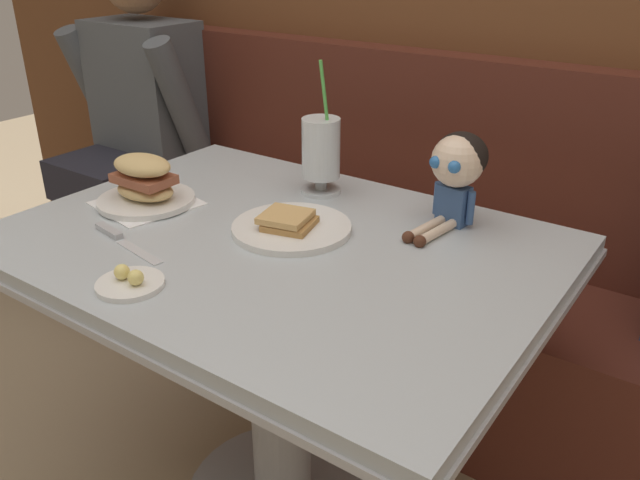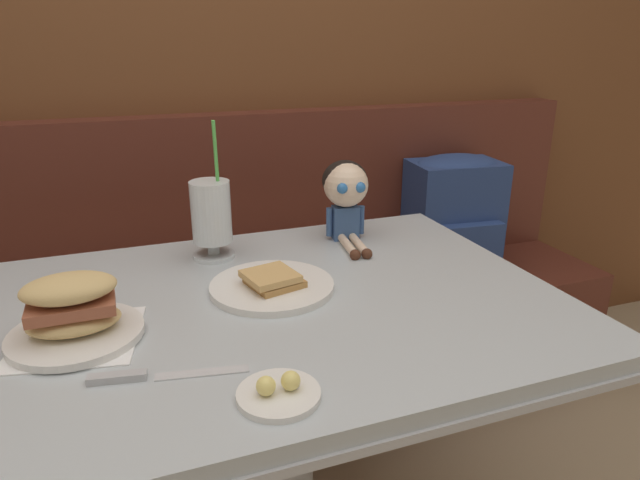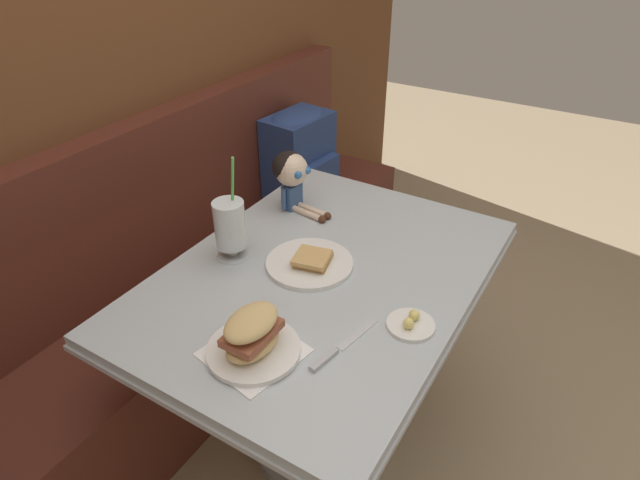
{
  "view_description": "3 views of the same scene",
  "coord_description": "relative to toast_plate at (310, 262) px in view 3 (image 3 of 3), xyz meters",
  "views": [
    {
      "loc": [
        0.76,
        -0.74,
        1.31
      ],
      "look_at": [
        0.12,
        0.17,
        0.77
      ],
      "focal_mm": 36.32,
      "sensor_mm": 36.0,
      "label": 1
    },
    {
      "loc": [
        -0.26,
        -0.76,
        1.22
      ],
      "look_at": [
        0.12,
        0.25,
        0.83
      ],
      "focal_mm": 31.31,
      "sensor_mm": 36.0,
      "label": 2
    },
    {
      "loc": [
        -1.05,
        -0.45,
        1.64
      ],
      "look_at": [
        -0.02,
        0.18,
        0.86
      ],
      "focal_mm": 30.35,
      "sensor_mm": 36.0,
      "label": 3
    }
  ],
  "objects": [
    {
      "name": "booth_bench",
      "position": [
        -0.01,
        0.58,
        -0.42
      ],
      "size": [
        2.6,
        0.48,
        1.0
      ],
      "color": "#512319",
      "rests_on": "ground"
    },
    {
      "name": "diner_table",
      "position": [
        -0.01,
        -0.05,
        -0.21
      ],
      "size": [
        1.11,
        0.81,
        0.74
      ],
      "color": "#B2BCC1",
      "rests_on": "ground"
    },
    {
      "name": "seated_doll",
      "position": [
        0.26,
        0.23,
        0.12
      ],
      "size": [
        0.13,
        0.22,
        0.2
      ],
      "color": "#385689",
      "rests_on": "diner_table"
    },
    {
      "name": "butter_saucer",
      "position": [
        -0.09,
        -0.35,
        -0.0
      ],
      "size": [
        0.12,
        0.12,
        0.04
      ],
      "color": "white",
      "rests_on": "diner_table"
    },
    {
      "name": "butter_knife",
      "position": [
        -0.27,
        -0.23,
        -0.01
      ],
      "size": [
        0.23,
        0.06,
        0.01
      ],
      "color": "silver",
      "rests_on": "diner_table"
    },
    {
      "name": "milkshake_glass",
      "position": [
        -0.08,
        0.22,
        0.09
      ],
      "size": [
        0.1,
        0.1,
        0.32
      ],
      "color": "silver",
      "rests_on": "diner_table"
    },
    {
      "name": "backpack",
      "position": [
        0.8,
        0.56,
        -0.09
      ],
      "size": [
        0.32,
        0.27,
        0.41
      ],
      "color": "navy",
      "rests_on": "booth_bench"
    },
    {
      "name": "toast_plate",
      "position": [
        0.0,
        0.0,
        0.0
      ],
      "size": [
        0.25,
        0.25,
        0.04
      ],
      "color": "white",
      "rests_on": "diner_table"
    },
    {
      "name": "sandwich_plate",
      "position": [
        -0.36,
        -0.07,
        0.03
      ],
      "size": [
        0.23,
        0.23,
        0.12
      ],
      "color": "white",
      "rests_on": "diner_table"
    },
    {
      "name": "ground_plane",
      "position": [
        -0.01,
        -0.23,
        -0.75
      ],
      "size": [
        8.0,
        8.0,
        0.0
      ],
      "primitive_type": "plane",
      "color": "#998466"
    },
    {
      "name": "wood_panel_wall",
      "position": [
        -0.01,
        0.82,
        0.45
      ],
      "size": [
        4.4,
        0.08,
        2.4
      ],
      "primitive_type": "cube",
      "color": "brown",
      "rests_on": "ground"
    }
  ]
}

